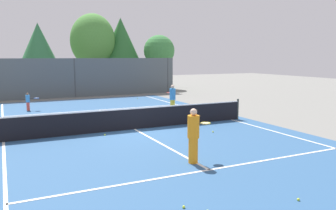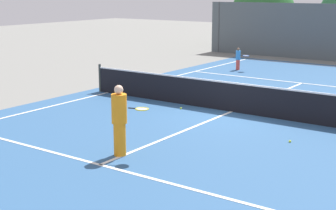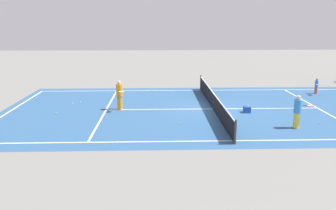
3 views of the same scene
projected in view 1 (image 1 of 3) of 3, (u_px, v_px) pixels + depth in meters
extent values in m
plane|color=slate|center=(134.00, 129.00, 15.92)|extent=(80.00, 80.00, 0.00)
cube|color=#2D5684|center=(134.00, 129.00, 15.92)|extent=(13.00, 25.00, 0.00)
cube|color=white|center=(3.00, 142.00, 13.54)|extent=(0.10, 24.00, 0.01)
cube|color=white|center=(231.00, 120.00, 18.29)|extent=(0.10, 24.00, 0.01)
cube|color=white|center=(81.00, 100.00, 26.61)|extent=(11.00, 0.10, 0.01)
cube|color=white|center=(209.00, 170.00, 10.22)|extent=(11.00, 0.10, 0.01)
cube|color=white|center=(99.00, 110.00, 21.62)|extent=(11.00, 0.10, 0.01)
cube|color=white|center=(134.00, 129.00, 15.92)|extent=(0.10, 12.80, 0.01)
cylinder|color=#333833|center=(238.00, 109.00, 18.39)|extent=(0.10, 0.10, 1.10)
cube|color=black|center=(134.00, 119.00, 15.85)|extent=(11.80, 0.03, 0.95)
cube|color=white|center=(134.00, 109.00, 15.78)|extent=(11.80, 0.04, 0.05)
cube|color=#515B60|center=(75.00, 78.00, 28.16)|extent=(18.00, 0.06, 3.20)
cylinder|color=#3F4447|center=(75.00, 78.00, 28.16)|extent=(0.12, 0.12, 3.20)
cylinder|color=#3F4447|center=(168.00, 75.00, 31.83)|extent=(0.12, 0.12, 3.20)
cylinder|color=brown|center=(94.00, 75.00, 34.79)|extent=(0.37, 0.37, 2.93)
ellipsoid|color=#4C8E3D|center=(93.00, 41.00, 34.30)|extent=(4.42, 4.70, 5.30)
cylinder|color=brown|center=(40.00, 80.00, 31.98)|extent=(0.31, 0.31, 2.34)
cone|color=#337547|center=(38.00, 45.00, 31.53)|extent=(3.65, 3.65, 4.06)
cylinder|color=brown|center=(121.00, 75.00, 35.88)|extent=(0.42, 0.42, 2.74)
cone|color=#2D6B33|center=(121.00, 40.00, 35.37)|extent=(4.08, 4.08, 4.54)
cylinder|color=brown|center=(159.00, 76.00, 35.59)|extent=(0.44, 0.44, 2.74)
sphere|color=#3D8442|center=(159.00, 51.00, 35.23)|extent=(3.18, 3.18, 3.18)
cylinder|color=yellow|center=(173.00, 106.00, 20.64)|extent=(0.28, 0.28, 0.78)
cylinder|color=#388CD8|center=(173.00, 94.00, 20.53)|extent=(0.36, 0.36, 0.68)
sphere|color=beige|center=(173.00, 87.00, 20.47)|extent=(0.21, 0.21, 0.21)
cylinder|color=black|center=(171.00, 93.00, 20.83)|extent=(0.05, 0.20, 0.03)
torus|color=red|center=(169.00, 93.00, 21.06)|extent=(0.36, 0.36, 0.03)
cylinder|color=silver|center=(169.00, 93.00, 21.06)|extent=(0.30, 0.30, 0.00)
cylinder|color=orange|center=(193.00, 150.00, 10.85)|extent=(0.30, 0.30, 0.82)
cylinder|color=orange|center=(193.00, 127.00, 10.74)|extent=(0.37, 0.37, 0.72)
sphere|color=beige|center=(194.00, 112.00, 10.68)|extent=(0.22, 0.22, 0.22)
cylinder|color=black|center=(200.00, 124.00, 10.97)|extent=(0.20, 0.09, 0.03)
torus|color=yellow|center=(206.00, 123.00, 11.14)|extent=(0.42, 0.42, 0.03)
cylinder|color=silver|center=(206.00, 123.00, 11.14)|extent=(0.35, 0.35, 0.00)
cylinder|color=#E54C3F|center=(28.00, 106.00, 21.39)|extent=(0.19, 0.19, 0.52)
cylinder|color=#388CD8|center=(28.00, 99.00, 21.32)|extent=(0.24, 0.24, 0.45)
sphere|color=brown|center=(27.00, 94.00, 21.28)|extent=(0.14, 0.14, 0.14)
cylinder|color=black|center=(32.00, 98.00, 21.37)|extent=(0.20, 0.08, 0.03)
torus|color=blue|center=(36.00, 98.00, 21.41)|extent=(0.40, 0.40, 0.03)
cylinder|color=silver|center=(36.00, 98.00, 21.41)|extent=(0.34, 0.34, 0.00)
cube|color=blue|center=(137.00, 118.00, 17.89)|extent=(0.43, 0.36, 0.36)
sphere|color=#CCE533|center=(135.00, 114.00, 17.82)|extent=(0.07, 0.07, 0.07)
sphere|color=#CCE533|center=(138.00, 113.00, 17.95)|extent=(0.07, 0.07, 0.07)
sphere|color=#CCE533|center=(154.00, 109.00, 21.75)|extent=(0.07, 0.07, 0.07)
sphere|color=#CCE533|center=(213.00, 132.00, 15.25)|extent=(0.07, 0.07, 0.07)
sphere|color=#CCE533|center=(138.00, 98.00, 27.20)|extent=(0.07, 0.07, 0.07)
sphere|color=#CCE533|center=(184.00, 207.00, 7.64)|extent=(0.07, 0.07, 0.07)
sphere|color=#CCE533|center=(298.00, 199.00, 8.04)|extent=(0.07, 0.07, 0.07)
sphere|color=#CCE533|center=(105.00, 135.00, 14.64)|extent=(0.07, 0.07, 0.07)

